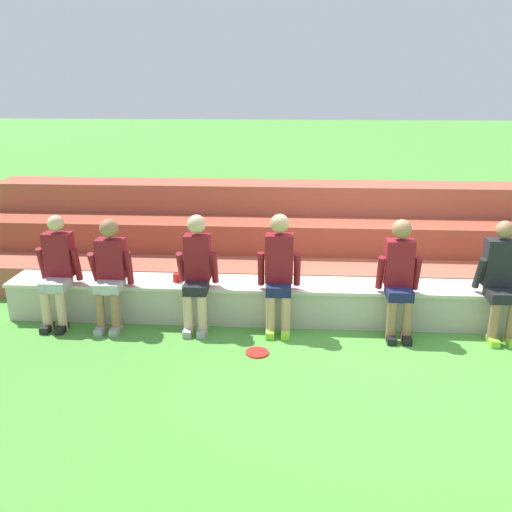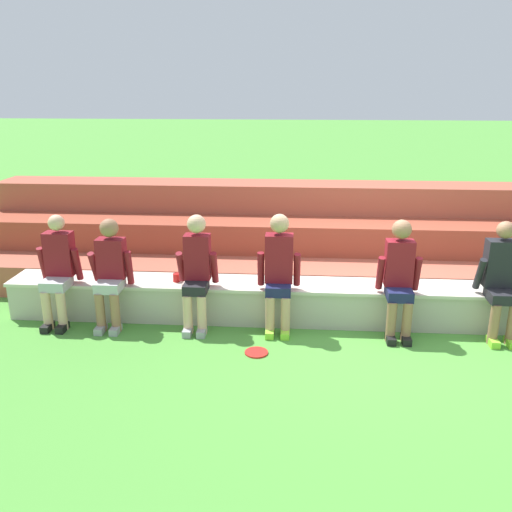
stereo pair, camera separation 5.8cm
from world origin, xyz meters
The scene contains 11 objects.
ground_plane centered at (0.00, 0.00, 0.00)m, with size 80.00×80.00×0.00m, color #4C9338.
stone_seating_wall centered at (0.00, 0.27, 0.26)m, with size 9.20×0.58×0.49m.
brick_bleachers centered at (0.00, 2.09, 0.52)m, with size 11.69×2.25×1.33m.
person_far_left centered at (-3.89, 0.00, 0.71)m, with size 0.51×0.56×1.35m.
person_left_of_center centered at (-3.23, -0.03, 0.70)m, with size 0.51×0.54×1.32m.
person_center centered at (-2.19, 0.00, 0.73)m, with size 0.48×0.56×1.38m.
person_right_of_center centered at (-1.21, -0.01, 0.75)m, with size 0.51×0.50×1.41m.
person_far_right centered at (0.18, -0.04, 0.73)m, with size 0.50×0.54×1.37m.
person_rightmost_edge centered at (1.34, 0.00, 0.72)m, with size 0.54×0.56×1.36m.
plastic_cup_middle centered at (-2.49, 0.24, 0.54)m, with size 0.09×0.09×0.10m, color red.
frisbee centered at (-1.43, -0.66, 0.01)m, with size 0.26×0.26×0.02m, color red.
Camera 1 is at (-1.08, -6.06, 2.84)m, focal length 38.32 mm.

